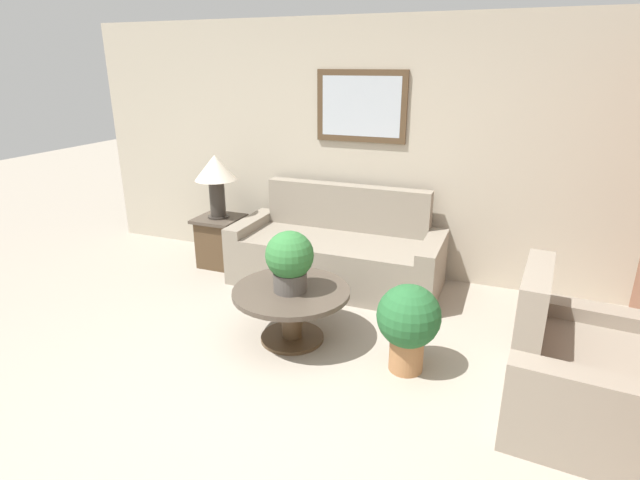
% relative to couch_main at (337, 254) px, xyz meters
% --- Properties ---
extents(ground_plane, '(20.00, 20.00, 0.00)m').
position_rel_couch_main_xyz_m(ground_plane, '(0.30, -2.24, -0.32)').
color(ground_plane, gray).
extents(wall_back, '(6.89, 0.09, 2.60)m').
position_rel_couch_main_xyz_m(wall_back, '(0.29, 0.51, 0.99)').
color(wall_back, '#B2A893').
rests_on(wall_back, ground_plane).
extents(couch_main, '(2.11, 0.86, 0.97)m').
position_rel_couch_main_xyz_m(couch_main, '(0.00, 0.00, 0.00)').
color(couch_main, gray).
rests_on(couch_main, ground_plane).
extents(armchair, '(1.01, 1.16, 0.97)m').
position_rel_couch_main_xyz_m(armchair, '(2.15, -1.42, -0.01)').
color(armchair, gray).
rests_on(armchair, ground_plane).
extents(coffee_table, '(0.95, 0.95, 0.45)m').
position_rel_couch_main_xyz_m(coffee_table, '(0.04, -1.21, 0.01)').
color(coffee_table, '#4C3823').
rests_on(coffee_table, ground_plane).
extents(side_table, '(0.48, 0.48, 0.56)m').
position_rel_couch_main_xyz_m(side_table, '(-1.37, -0.02, -0.03)').
color(side_table, '#4C3823').
rests_on(side_table, ground_plane).
extents(table_lamp, '(0.44, 0.44, 0.69)m').
position_rel_couch_main_xyz_m(table_lamp, '(-1.37, -0.02, 0.73)').
color(table_lamp, '#2D2823').
rests_on(table_lamp, side_table).
extents(potted_plant_on_table, '(0.38, 0.38, 0.49)m').
position_rel_couch_main_xyz_m(potted_plant_on_table, '(0.05, -1.23, 0.40)').
color(potted_plant_on_table, '#4C4742').
rests_on(potted_plant_on_table, coffee_table).
extents(potted_plant_floor, '(0.47, 0.47, 0.67)m').
position_rel_couch_main_xyz_m(potted_plant_floor, '(1.01, -1.29, 0.08)').
color(potted_plant_floor, '#9E6B42').
rests_on(potted_plant_floor, ground_plane).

